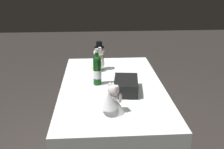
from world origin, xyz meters
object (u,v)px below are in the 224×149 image
object	(u,v)px
teddy_bear_bride	(112,101)
gift_case_black	(126,85)
signing_pen	(128,78)
teddy_bear_groom	(99,59)
champagne_bottle	(97,70)

from	to	relation	value
teddy_bear_bride	gift_case_black	size ratio (longest dim) A/B	0.66
signing_pen	teddy_bear_groom	bearing A→B (deg)	-133.23
teddy_bear_groom	champagne_bottle	size ratio (longest dim) A/B	0.90
champagne_bottle	gift_case_black	xyz separation A→B (m)	(0.17, 0.23, -0.08)
champagne_bottle	signing_pen	bearing A→B (deg)	112.56
teddy_bear_bride	champagne_bottle	world-z (taller)	champagne_bottle
teddy_bear_groom	champagne_bottle	bearing A→B (deg)	-2.76
teddy_bear_bride	champagne_bottle	bearing A→B (deg)	-169.50
teddy_bear_groom	teddy_bear_bride	world-z (taller)	teddy_bear_groom
teddy_bear_groom	gift_case_black	bearing A→B (deg)	21.75
teddy_bear_bride	gift_case_black	xyz separation A→B (m)	(-0.35, 0.14, -0.04)
champagne_bottle	teddy_bear_bride	bearing A→B (deg)	10.50
champagne_bottle	gift_case_black	world-z (taller)	champagne_bottle
teddy_bear_groom	teddy_bear_bride	size ratio (longest dim) A/B	1.34
teddy_bear_bride	gift_case_black	distance (m)	0.38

